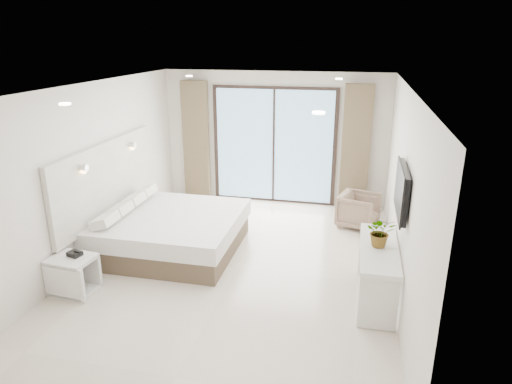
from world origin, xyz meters
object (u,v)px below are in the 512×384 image
Objects in this scene: nightstand at (73,275)px; armchair at (359,209)px; console_desk at (378,261)px; bed at (170,231)px.

armchair is at bearing 46.21° from nightstand.
console_desk is at bearing 15.93° from nightstand.
bed reaches higher than armchair.
nightstand is at bearing -116.47° from bed.
armchair is at bearing 29.20° from bed.
bed is 1.44× the size of console_desk.
console_desk is at bearing -14.08° from bed.
console_desk is at bearing -158.29° from armchair.
console_desk reaches higher than bed.
nightstand is 0.40× the size of console_desk.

